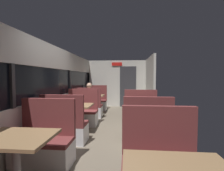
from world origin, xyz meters
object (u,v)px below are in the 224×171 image
Objects in this scene: bench_far_window_facing_entry at (96,102)px; bench_front_aisle_facing_entry at (161,171)px; bench_far_window_facing_end at (89,108)px; dining_table_rear_aisle at (144,111)px; bench_near_window_facing_entry at (44,145)px; dining_table_mid_window at (75,108)px; bench_rear_aisle_facing_end at (147,134)px; bench_mid_window_facing_end at (65,128)px; bench_mid_window_facing_entry at (82,114)px; dining_table_far_window at (93,98)px; dining_table_near_window at (16,144)px; bench_rear_aisle_facing_entry at (141,117)px; coffee_cup_primary at (141,106)px; coffee_cup_secondary at (92,94)px; seated_passenger at (89,102)px.

bench_far_window_facing_entry is 1.00× the size of bench_front_aisle_facing_entry.
dining_table_rear_aisle is (1.79, -1.83, 0.31)m from bench_far_window_facing_end.
bench_far_window_facing_entry is (0.00, 4.65, 0.00)m from bench_near_window_facing_entry.
dining_table_mid_window is 2.03m from bench_rear_aisle_facing_end.
bench_mid_window_facing_end and bench_far_window_facing_entry have the same top height.
bench_mid_window_facing_entry is 1.66m from dining_table_far_window.
dining_table_near_window is 1.00× the size of dining_table_mid_window.
bench_far_window_facing_end is 1.22× the size of dining_table_rear_aisle.
bench_rear_aisle_facing_end is at bearing 90.00° from bench_front_aisle_facing_entry.
bench_far_window_facing_end is at bearing 147.83° from bench_rear_aisle_facing_entry.
bench_mid_window_facing_entry is at bearing 121.47° from bench_front_aisle_facing_entry.
bench_mid_window_facing_entry is (0.00, 2.32, 0.00)m from bench_near_window_facing_entry.
bench_mid_window_facing_end is 1.80m from coffee_cup_primary.
bench_near_window_facing_entry reaches higher than dining_table_mid_window.
dining_table_far_window and dining_table_rear_aisle have the same top height.
coffee_cup_secondary is (-0.00, 2.96, 0.46)m from bench_mid_window_facing_end.
bench_mid_window_facing_entry reaches higher than dining_table_mid_window.
dining_table_far_window is at bearing 90.00° from bench_mid_window_facing_entry.
bench_front_aisle_facing_entry is at bearing -68.22° from coffee_cup_secondary.
bench_rear_aisle_facing_end is at bearing -26.68° from dining_table_mid_window.
bench_rear_aisle_facing_end reaches higher than coffee_cup_primary.
dining_table_near_window is at bearing -90.00° from dining_table_far_window.
bench_mid_window_facing_end and bench_far_window_facing_end have the same top height.
dining_table_near_window and dining_table_rear_aisle have the same top height.
bench_mid_window_facing_end is 3.04m from dining_table_far_window.
coffee_cup_primary is (1.71, -3.39, 0.46)m from bench_far_window_facing_entry.
bench_front_aisle_facing_entry is at bearing -40.45° from bench_mid_window_facing_end.
bench_mid_window_facing_end is 1.22× the size of dining_table_far_window.
dining_table_far_window is 10.00× the size of coffee_cup_primary.
bench_rear_aisle_facing_entry is 0.98m from coffee_cup_primary.
bench_near_window_facing_entry is 1.00× the size of bench_front_aisle_facing_entry.
bench_far_window_facing_end and bench_front_aisle_facing_entry have the same top height.
seated_passenger reaches higher than bench_near_window_facing_entry.
dining_table_mid_window is 1.80m from dining_table_rear_aisle.
seated_passenger reaches higher than bench_mid_window_facing_entry.
dining_table_near_window is 4.59m from coffee_cup_secondary.
bench_near_window_facing_entry is at bearing 161.47° from bench_front_aisle_facing_entry.
dining_table_near_window is 4.02m from seated_passenger.
bench_near_window_facing_entry is 0.93m from bench_mid_window_facing_end.
bench_mid_window_facing_entry reaches higher than dining_table_far_window.
bench_rear_aisle_facing_end is (0.00, -0.70, -0.31)m from dining_table_rear_aisle.
bench_front_aisle_facing_entry is (1.79, -4.55, -0.31)m from dining_table_far_window.
bench_rear_aisle_facing_entry is 2.56m from coffee_cup_secondary.
bench_far_window_facing_end reaches higher than dining_table_mid_window.
dining_table_mid_window is (0.00, 2.32, 0.00)m from dining_table_near_window.
bench_far_window_facing_end is at bearing 90.00° from bench_mid_window_facing_entry.
bench_front_aisle_facing_entry is at bearing -71.17° from bench_far_window_facing_entry.
dining_table_near_window is 0.82× the size of bench_rear_aisle_facing_end.
dining_table_far_window is 0.82× the size of bench_front_aisle_facing_entry.
bench_rear_aisle_facing_entry is (0.00, 2.72, 0.00)m from bench_front_aisle_facing_entry.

